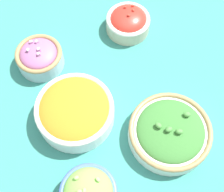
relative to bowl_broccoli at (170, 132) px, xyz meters
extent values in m
plane|color=#337F75|center=(0.15, 0.06, -0.03)|extent=(3.00, 3.00, 0.00)
cylinder|color=silver|center=(0.00, 0.00, -0.01)|extent=(0.19, 0.19, 0.04)
torus|color=#997A4C|center=(0.00, 0.00, 0.01)|extent=(0.19, 0.19, 0.01)
ellipsoid|color=#387533|center=(0.00, 0.00, 0.01)|extent=(0.15, 0.15, 0.03)
ellipsoid|color=#47893D|center=(0.02, 0.02, 0.03)|extent=(0.02, 0.02, 0.01)
ellipsoid|color=#47893D|center=(-0.02, -0.01, 0.03)|extent=(0.02, 0.02, 0.01)
ellipsoid|color=#47893D|center=(0.01, -0.05, 0.03)|extent=(0.02, 0.02, 0.01)
ellipsoid|color=#47893D|center=(0.00, 0.01, 0.03)|extent=(0.01, 0.02, 0.01)
cylinder|color=#B2C1CC|center=(0.34, 0.16, -0.01)|extent=(0.12, 0.12, 0.04)
torus|color=#997A4C|center=(0.34, 0.16, 0.02)|extent=(0.12, 0.12, 0.01)
ellipsoid|color=#9E5B8E|center=(0.34, 0.16, 0.02)|extent=(0.09, 0.09, 0.03)
cube|color=#C699C1|center=(0.36, 0.15, 0.03)|extent=(0.01, 0.01, 0.01)
cube|color=#C699C1|center=(0.35, 0.18, 0.03)|extent=(0.01, 0.01, 0.01)
cube|color=#C699C1|center=(0.37, 0.16, 0.03)|extent=(0.01, 0.01, 0.01)
cube|color=#C699C1|center=(0.32, 0.16, 0.04)|extent=(0.01, 0.01, 0.01)
cube|color=#C699C1|center=(0.33, 0.16, 0.04)|extent=(0.01, 0.01, 0.01)
cylinder|color=white|center=(0.15, 0.16, 0.00)|extent=(0.18, 0.18, 0.05)
torus|color=silver|center=(0.15, 0.16, 0.03)|extent=(0.18, 0.18, 0.01)
ellipsoid|color=orange|center=(0.15, 0.16, 0.03)|extent=(0.16, 0.16, 0.03)
torus|color=#4766B7|center=(-0.02, 0.22, 0.02)|extent=(0.12, 0.12, 0.01)
ellipsoid|color=#7ABC4C|center=(-0.02, 0.22, 0.02)|extent=(0.10, 0.10, 0.06)
ellipsoid|color=#99D166|center=(-0.02, 0.24, 0.05)|extent=(0.01, 0.01, 0.01)
ellipsoid|color=#99D166|center=(0.01, 0.23, 0.05)|extent=(0.01, 0.01, 0.01)
ellipsoid|color=#99D166|center=(-0.02, 0.23, 0.05)|extent=(0.01, 0.01, 0.01)
ellipsoid|color=#99D166|center=(-0.02, 0.20, 0.05)|extent=(0.01, 0.01, 0.01)
cylinder|color=beige|center=(0.31, -0.09, -0.01)|extent=(0.12, 0.12, 0.04)
torus|color=silver|center=(0.31, -0.09, 0.01)|extent=(0.12, 0.12, 0.01)
ellipsoid|color=red|center=(0.31, -0.09, 0.01)|extent=(0.10, 0.10, 0.04)
ellipsoid|color=red|center=(0.34, -0.09, 0.03)|extent=(0.01, 0.01, 0.01)
ellipsoid|color=red|center=(0.33, -0.12, 0.03)|extent=(0.01, 0.01, 0.01)
ellipsoid|color=red|center=(0.31, -0.11, 0.04)|extent=(0.01, 0.01, 0.01)
ellipsoid|color=red|center=(0.31, -0.09, 0.04)|extent=(0.01, 0.01, 0.01)
camera|label=1|loc=(-0.13, 0.24, 0.67)|focal=50.00mm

